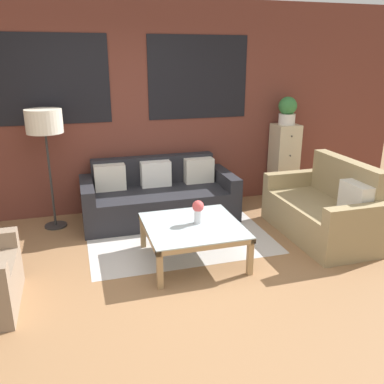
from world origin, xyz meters
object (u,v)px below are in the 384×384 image
Objects in this scene: floor_lamp at (44,125)px; settee_vintage at (324,211)px; couch_dark at (159,197)px; coffee_table at (193,229)px; drawer_cabinet at (284,162)px; potted_plant at (287,110)px; flower_vase at (198,210)px.

settee_vintage is at bearing -21.04° from floor_lamp.
couch_dark is 1.30m from coffee_table.
settee_vintage is (1.79, -1.14, 0.03)m from couch_dark.
drawer_cabinet is 2.86× the size of potted_plant.
coffee_table is 0.21m from flower_vase.
floor_lamp is at bearing 138.07° from flower_vase.
settee_vintage is at bearing 4.85° from flower_vase.
drawer_cabinet is (1.88, 1.53, 0.22)m from coffee_table.
coffee_table is at bearing -43.61° from floor_lamp.
potted_plant reaches higher than settee_vintage.
floor_lamp reaches higher than coffee_table.
coffee_table is at bearing -85.89° from couch_dark.
flower_vase is (1.50, -1.34, -0.74)m from floor_lamp.
floor_lamp is (-1.43, 1.37, 0.94)m from coffee_table.
settee_vintage is 5.96× the size of flower_vase.
floor_lamp is 2.14m from flower_vase.
potted_plant is 1.58× the size of flower_vase.
settee_vintage is at bearing 5.41° from coffee_table.
flower_vase is (0.06, 0.02, 0.20)m from coffee_table.
potted_plant is (1.88, 1.53, 0.99)m from coffee_table.
couch_dark is at bearing -173.27° from potted_plant.
potted_plant is (3.31, 0.16, 0.04)m from floor_lamp.
floor_lamp is 3.39m from drawer_cabinet.
potted_plant is at bearing 2.84° from floor_lamp.
couch_dark is 2.00m from drawer_cabinet.
drawer_cabinet reaches higher than coffee_table.
drawer_cabinet is at bearing 39.75° from flower_vase.
flower_vase is (-1.81, -1.51, -0.01)m from drawer_cabinet.
couch_dark reaches higher than coffee_table.
floor_lamp is at bearing 158.96° from settee_vintage.
potted_plant is 2.48m from flower_vase.
coffee_table is 2.43m from drawer_cabinet.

